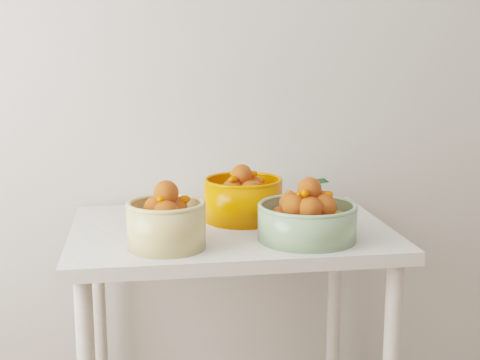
# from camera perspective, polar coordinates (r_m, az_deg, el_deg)

# --- Properties ---
(table) EXTENTS (1.00, 0.70, 0.75)m
(table) POSITION_cam_1_polar(r_m,az_deg,el_deg) (2.15, -0.83, -6.47)
(table) COLOR silver
(table) RESTS_ON ground
(bowl_cream) EXTENTS (0.28, 0.28, 0.19)m
(bowl_cream) POSITION_cam_1_polar(r_m,az_deg,el_deg) (1.90, -6.30, -3.64)
(bowl_cream) COLOR tan
(bowl_cream) RESTS_ON table
(bowl_green) EXTENTS (0.31, 0.31, 0.19)m
(bowl_green) POSITION_cam_1_polar(r_m,az_deg,el_deg) (1.98, 5.72, -3.24)
(bowl_green) COLOR #7FA377
(bowl_green) RESTS_ON table
(bowl_orange) EXTENTS (0.33, 0.33, 0.19)m
(bowl_orange) POSITION_cam_1_polar(r_m,az_deg,el_deg) (2.19, 0.26, -1.55)
(bowl_orange) COLOR #EF6000
(bowl_orange) RESTS_ON table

